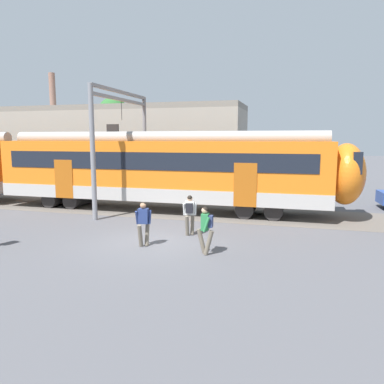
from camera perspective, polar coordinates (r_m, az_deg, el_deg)
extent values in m
plane|color=#515156|center=(14.49, -6.19, -7.69)|extent=(160.00, 160.00, 0.00)
cube|color=#B2ADA8|center=(20.71, -5.07, 0.10)|extent=(18.00, 3.06, 0.70)
cube|color=orange|center=(20.55, -5.12, 4.38)|extent=(18.00, 3.00, 2.40)
cube|color=black|center=(19.13, -6.73, 4.68)|extent=(16.56, 0.03, 0.90)
cube|color=#AC5413|center=(17.95, 8.11, 1.06)|extent=(1.10, 0.04, 2.10)
cube|color=#AC5413|center=(21.58, -18.96, 1.89)|extent=(1.10, 0.04, 2.10)
cylinder|color=gray|center=(20.51, -5.17, 8.23)|extent=(17.64, 0.70, 0.70)
cube|color=black|center=(21.62, -12.00, 9.55)|extent=(0.70, 0.12, 0.40)
cylinder|color=black|center=(19.53, 12.49, -2.34)|extent=(0.90, 2.40, 0.90)
cylinder|color=black|center=(19.65, 8.41, -2.17)|extent=(0.90, 2.40, 0.90)
cylinder|color=black|center=(22.97, -16.52, -0.92)|extent=(0.90, 2.40, 0.90)
cylinder|color=black|center=(23.73, -19.39, -0.76)|extent=(0.90, 2.40, 0.90)
ellipsoid|color=orange|center=(19.40, 22.35, 2.54)|extent=(1.80, 2.85, 2.95)
cube|color=black|center=(19.40, 23.47, 4.26)|extent=(0.40, 2.40, 1.00)
cylinder|color=#6B6051|center=(13.85, -7.89, -6.62)|extent=(0.19, 0.37, 0.87)
cylinder|color=#6B6051|center=(14.07, -6.86, -6.37)|extent=(0.19, 0.37, 0.87)
cube|color=navy|center=(13.80, -7.42, -3.64)|extent=(0.39, 0.28, 0.56)
cylinder|color=navy|center=(13.83, -6.45, -3.81)|extent=(0.12, 0.26, 0.52)
cylinder|color=navy|center=(13.79, -8.39, -3.88)|extent=(0.12, 0.26, 0.52)
sphere|color=#9E7051|center=(13.70, -7.47, -2.06)|extent=(0.22, 0.22, 0.22)
sphere|color=black|center=(13.72, -7.45, -1.92)|extent=(0.20, 0.20, 0.20)
cylinder|color=#6B6051|center=(15.51, 0.06, -4.94)|extent=(0.20, 0.37, 0.87)
cylinder|color=#6B6051|center=(15.26, -0.74, -5.15)|extent=(0.20, 0.37, 0.87)
cube|color=silver|center=(15.24, -0.34, -2.44)|extent=(0.39, 0.29, 0.56)
cylinder|color=silver|center=(15.20, -1.20, -2.67)|extent=(0.13, 0.26, 0.52)
cylinder|color=silver|center=(15.30, 0.51, -2.59)|extent=(0.13, 0.26, 0.52)
sphere|color=tan|center=(15.19, -0.33, -0.99)|extent=(0.22, 0.22, 0.22)
sphere|color=black|center=(15.17, -0.34, -0.89)|extent=(0.20, 0.20, 0.20)
cube|color=black|center=(15.06, -0.43, -2.50)|extent=(0.30, 0.20, 0.40)
cylinder|color=#6B6051|center=(13.05, 1.47, -7.48)|extent=(0.36, 0.17, 0.87)
cylinder|color=#6B6051|center=(12.83, 2.55, -7.76)|extent=(0.36, 0.17, 0.87)
cube|color=#2D7F47|center=(12.76, 2.02, -4.55)|extent=(0.26, 0.37, 0.56)
cylinder|color=#2D7F47|center=(12.55, 2.19, -5.00)|extent=(0.25, 0.10, 0.52)
cylinder|color=#2D7F47|center=(13.00, 1.85, -4.54)|extent=(0.25, 0.10, 0.52)
sphere|color=tan|center=(12.69, 1.94, -2.82)|extent=(0.22, 0.22, 0.22)
sphere|color=black|center=(12.68, 2.03, -2.70)|extent=(0.20, 0.20, 0.20)
cube|color=navy|center=(12.73, 2.82, -4.50)|extent=(0.17, 0.29, 0.40)
cylinder|color=gray|center=(18.55, -14.88, 5.75)|extent=(0.24, 0.24, 6.50)
cylinder|color=gray|center=(24.28, -7.20, 6.47)|extent=(0.24, 0.24, 6.50)
cube|color=gray|center=(21.50, -10.76, 14.72)|extent=(0.20, 6.40, 0.16)
cube|color=gray|center=(21.46, -10.73, 13.66)|extent=(0.20, 6.40, 0.16)
cylinder|color=black|center=(21.41, -10.69, 12.06)|extent=(0.03, 0.03, 1.00)
cube|color=gray|center=(30.29, -11.00, 6.24)|extent=(19.50, 5.00, 6.00)
cube|color=gray|center=(30.36, -11.17, 12.29)|extent=(19.50, 5.00, 0.40)
cylinder|color=#8C6656|center=(33.50, -20.49, 13.94)|extent=(0.50, 0.50, 3.20)
cylinder|color=brown|center=(36.57, -11.74, 6.00)|extent=(0.32, 0.32, 5.32)
sphere|color=#2D662D|center=(36.62, -11.91, 11.73)|extent=(2.86, 2.86, 2.86)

